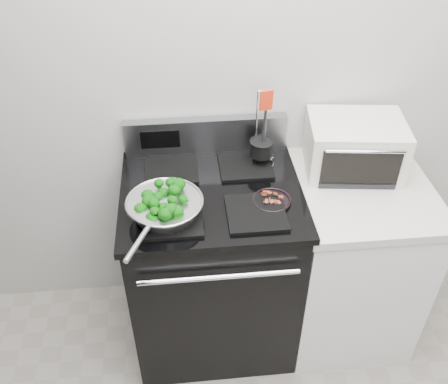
{
  "coord_description": "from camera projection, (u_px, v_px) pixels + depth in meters",
  "views": [
    {
      "loc": [
        -0.41,
        -0.28,
        2.3
      ],
      "look_at": [
        -0.25,
        1.36,
        0.98
      ],
      "focal_mm": 40.0,
      "sensor_mm": 36.0,
      "label": 1
    }
  ],
  "objects": [
    {
      "name": "back_wall",
      "position": [
        272.0,
        68.0,
        2.2
      ],
      "size": [
        4.0,
        0.02,
        2.7
      ],
      "primitive_type": "cube",
      "color": "#B7B5AE",
      "rests_on": "ground"
    },
    {
      "name": "gas_range",
      "position": [
        213.0,
        264.0,
        2.45
      ],
      "size": [
        0.79,
        0.69,
        1.13
      ],
      "color": "black",
      "rests_on": "floor"
    },
    {
      "name": "counter",
      "position": [
        348.0,
        258.0,
        2.52
      ],
      "size": [
        0.62,
        0.68,
        0.92
      ],
      "color": "white",
      "rests_on": "floor"
    },
    {
      "name": "utensil_holder",
      "position": [
        261.0,
        152.0,
        2.27
      ],
      "size": [
        0.12,
        0.12,
        0.38
      ],
      "rotation": [
        0.0,
        0.0,
        0.21
      ],
      "color": "silver",
      "rests_on": "gas_range"
    },
    {
      "name": "bacon_plate",
      "position": [
        272.0,
        199.0,
        2.09
      ],
      "size": [
        0.16,
        0.16,
        0.04
      ],
      "rotation": [
        0.0,
        0.0,
        0.4
      ],
      "color": "black",
      "rests_on": "gas_range"
    },
    {
      "name": "skillet",
      "position": [
        165.0,
        207.0,
        2.0
      ],
      "size": [
        0.32,
        0.47,
        0.07
      ],
      "rotation": [
        0.0,
        0.0,
        -0.42
      ],
      "color": "silver",
      "rests_on": "gas_range"
    },
    {
      "name": "broccoli_pile",
      "position": [
        165.0,
        203.0,
        1.99
      ],
      "size": [
        0.25,
        0.25,
        0.09
      ],
      "primitive_type": null,
      "color": "#043105",
      "rests_on": "skillet"
    },
    {
      "name": "toaster_oven",
      "position": [
        354.0,
        146.0,
        2.27
      ],
      "size": [
        0.46,
        0.37,
        0.24
      ],
      "rotation": [
        0.0,
        0.0,
        -0.12
      ],
      "color": "white",
      "rests_on": "counter"
    }
  ]
}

